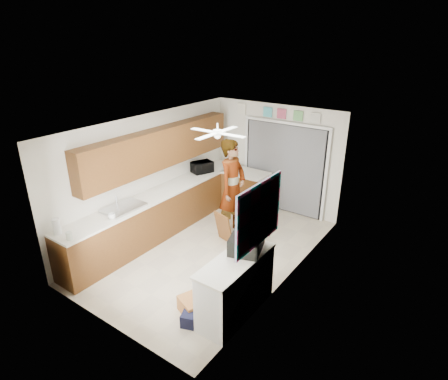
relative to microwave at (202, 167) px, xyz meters
The scene contains 39 objects.
floor 2.20m from the microwave, 46.31° to the right, with size 5.00×5.00×0.00m, color #B9AB95.
ceiling 2.39m from the microwave, 46.31° to the right, with size 5.00×5.00×0.00m, color white.
wall_back 1.74m from the microwave, 40.06° to the left, with size 3.20×3.20×0.00m, color silver.
wall_front 4.11m from the microwave, 71.18° to the right, with size 3.20×3.20×0.00m, color silver.
wall_left 1.42m from the microwave, 101.24° to the right, with size 5.00×5.00×0.00m, color silver.
wall_right 3.24m from the microwave, 25.36° to the right, with size 5.00×5.00×0.00m, color silver.
left_base_cabinets 1.52m from the microwave, 88.99° to the right, with size 0.60×4.80×0.90m, color brown.
left_countertop 1.39m from the microwave, 88.57° to the right, with size 0.62×4.80×0.04m, color white.
upper_cabinets 1.40m from the microwave, 95.56° to the right, with size 0.32×4.00×0.80m, color brown.
sink_basin 2.39m from the microwave, 89.17° to the right, with size 0.50×0.76×0.06m, color silver.
faucet 2.39m from the microwave, 93.73° to the right, with size 0.03×0.03×0.22m, color silver.
peninsula_base 1.20m from the microwave, 36.66° to the left, with size 1.00×0.60×0.90m, color brown.
peninsula_top 1.04m from the microwave, 36.66° to the left, with size 1.04×0.64×0.04m, color white.
back_opening_recess 1.91m from the microwave, 34.54° to the left, with size 2.00×0.06×2.10m, color black.
curtain_panel 1.89m from the microwave, 33.54° to the left, with size 1.90×0.03×2.05m, color slate.
door_trim_left 1.19m from the microwave, 62.25° to the left, with size 0.06×0.04×2.10m, color white.
door_trim_right 2.80m from the microwave, 22.10° to the left, with size 0.06×0.04×2.10m, color white.
door_trim_head 2.17m from the microwave, 33.79° to the left, with size 2.10×0.04×0.06m, color white.
header_frame_1 1.96m from the microwave, 45.25° to the left, with size 0.22×0.02×0.22m, color #4DC0CE.
header_frame_2 2.17m from the microwave, 37.26° to the left, with size 0.22×0.02×0.22m, color #B84564.
header_frame_3 2.45m from the microwave, 30.71° to the left, with size 0.22×0.02×0.22m, color #60A25C.
header_frame_4 2.76m from the microwave, 25.97° to the left, with size 0.22×0.02×0.22m, color beige.
route66_sign 1.68m from the microwave, 70.94° to the left, with size 0.22×0.02×0.26m, color silver.
right_counter_base 3.77m from the microwave, 44.04° to the right, with size 0.50×1.40×0.90m, color white.
right_counter_top 3.72m from the microwave, 44.15° to the right, with size 0.54×1.44×0.04m, color white.
abstract_painting 3.80m from the microwave, 39.41° to the right, with size 0.03×1.15×0.95m, color #E95598.
ceiling_fan 2.17m from the microwave, 41.85° to the right, with size 1.14×1.14×0.24m, color white.
microwave is the anchor object (origin of this frame).
cup 2.78m from the microwave, 86.31° to the right, with size 0.12×0.12×0.10m, color white.
jar_a 3.64m from the microwave, 86.70° to the right, with size 0.09×0.09×0.13m, color silver.
paper_towel_roll 3.64m from the microwave, 91.74° to the right, with size 0.12×0.12×0.27m, color white.
suitcase 3.48m from the microwave, 40.58° to the right, with size 0.45×0.60×0.26m, color black.
suitcase_rim 3.48m from the microwave, 40.58° to the right, with size 0.44×0.58×0.02m, color yellow.
suitcase_lid 3.31m from the microwave, 36.75° to the right, with size 0.42×0.03×0.50m, color black.
cardboard_box 3.80m from the microwave, 54.49° to the right, with size 0.40×0.30×0.25m, color #9B5C30.
navy_crate 4.05m from the microwave, 53.72° to the right, with size 0.33×0.28×0.20m, color black.
cabinet_door_panel 1.82m from the microwave, 37.09° to the right, with size 0.44×0.03×0.66m, color brown.
man 1.33m from the microwave, 23.86° to the right, with size 0.74×0.49×2.04m, color white.
dog 2.17m from the microwave, 18.89° to the right, with size 0.21×0.49×0.39m, color black.
Camera 1 is at (3.85, -5.04, 3.95)m, focal length 30.00 mm.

